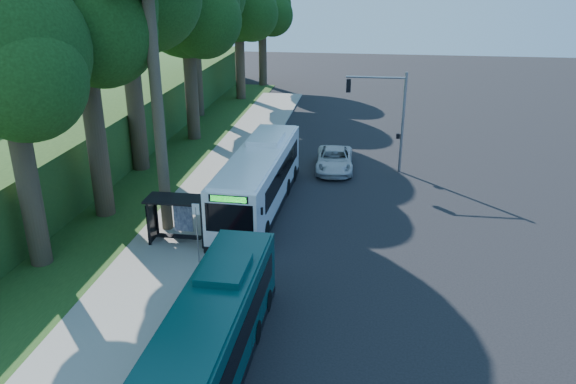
# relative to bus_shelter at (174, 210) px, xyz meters

# --- Properties ---
(ground) EXTENTS (140.00, 140.00, 0.00)m
(ground) POSITION_rel_bus_shelter_xyz_m (7.26, 2.86, -1.81)
(ground) COLOR black
(ground) RESTS_ON ground
(sidewalk) EXTENTS (4.50, 70.00, 0.12)m
(sidewalk) POSITION_rel_bus_shelter_xyz_m (-0.04, 2.86, -1.75)
(sidewalk) COLOR gray
(sidewalk) RESTS_ON ground
(red_curb) EXTENTS (0.25, 30.00, 0.13)m
(red_curb) POSITION_rel_bus_shelter_xyz_m (2.26, -1.14, -1.74)
(red_curb) COLOR maroon
(red_curb) RESTS_ON ground
(grass_verge) EXTENTS (8.00, 70.00, 0.06)m
(grass_verge) POSITION_rel_bus_shelter_xyz_m (-5.74, 7.86, -1.78)
(grass_verge) COLOR #234719
(grass_verge) RESTS_ON ground
(bus_shelter) EXTENTS (3.20, 1.51, 2.55)m
(bus_shelter) POSITION_rel_bus_shelter_xyz_m (0.00, 0.00, 0.00)
(bus_shelter) COLOR black
(bus_shelter) RESTS_ON ground
(stop_sign_pole) EXTENTS (0.35, 0.06, 3.17)m
(stop_sign_pole) POSITION_rel_bus_shelter_xyz_m (1.86, -2.14, 0.28)
(stop_sign_pole) COLOR gray
(stop_sign_pole) RESTS_ON ground
(traffic_signal_pole) EXTENTS (4.10, 0.30, 7.00)m
(traffic_signal_pole) POSITION_rel_bus_shelter_xyz_m (11.04, 12.86, 2.62)
(traffic_signal_pole) COLOR gray
(traffic_signal_pole) RESTS_ON ground
(hillside_backdrop) EXTENTS (24.00, 60.00, 8.80)m
(hillside_backdrop) POSITION_rel_bus_shelter_xyz_m (-19.04, 17.96, 0.63)
(hillside_backdrop) COLOR #234719
(hillside_backdrop) RESTS_ON ground
(tree_0) EXTENTS (8.40, 8.00, 15.70)m
(tree_0) POSITION_rel_bus_shelter_xyz_m (-5.14, 2.84, 9.40)
(tree_0) COLOR #382B1E
(tree_0) RESTS_ON ground
(tree_2) EXTENTS (8.82, 8.40, 15.12)m
(tree_2) POSITION_rel_bus_shelter_xyz_m (-4.64, 18.84, 8.67)
(tree_2) COLOR #382B1E
(tree_2) RESTS_ON ground
(tree_4) EXTENTS (8.40, 8.00, 14.14)m
(tree_4) POSITION_rel_bus_shelter_xyz_m (-4.14, 34.84, 7.92)
(tree_4) COLOR #382B1E
(tree_4) RESTS_ON ground
(tree_5) EXTENTS (7.35, 7.00, 12.86)m
(tree_5) POSITION_rel_bus_shelter_xyz_m (-3.16, 42.84, 7.16)
(tree_5) COLOR #382B1E
(tree_5) RESTS_ON ground
(tree_6) EXTENTS (7.56, 7.20, 13.74)m
(tree_6) POSITION_rel_bus_shelter_xyz_m (-5.65, -3.16, 7.90)
(tree_6) COLOR #382B1E
(tree_6) RESTS_ON ground
(white_bus) EXTENTS (3.21, 12.99, 3.84)m
(white_bus) POSITION_rel_bus_shelter_xyz_m (3.46, 5.22, 0.07)
(white_bus) COLOR white
(white_bus) RESTS_ON ground
(teal_bus) EXTENTS (2.59, 11.20, 3.32)m
(teal_bus) POSITION_rel_bus_shelter_xyz_m (4.66, -9.68, -0.18)
(teal_bus) COLOR #0A3937
(teal_bus) RESTS_ON ground
(pickup) EXTENTS (2.78, 5.57, 1.52)m
(pickup) POSITION_rel_bus_shelter_xyz_m (7.48, 12.59, -1.05)
(pickup) COLOR silver
(pickup) RESTS_ON ground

